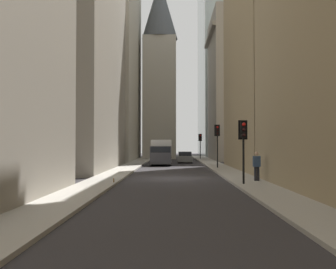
{
  "coord_description": "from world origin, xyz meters",
  "views": [
    {
      "loc": [
        -25.64,
        0.06,
        2.4
      ],
      "look_at": [
        8.03,
        0.54,
        3.24
      ],
      "focal_mm": 39.61,
      "sensor_mm": 36.0,
      "label": 1
    }
  ],
  "objects_px": {
    "traffic_light_foreground": "(243,137)",
    "pedestrian": "(257,165)",
    "traffic_light_midblock": "(217,136)",
    "discarded_bottle": "(114,180)",
    "hatchback_grey": "(185,158)",
    "traffic_light_far_junction": "(200,140)",
    "delivery_truck": "(161,152)"
  },
  "relations": [
    {
      "from": "traffic_light_midblock",
      "to": "discarded_bottle",
      "type": "bearing_deg",
      "value": 150.34
    },
    {
      "from": "pedestrian",
      "to": "delivery_truck",
      "type": "bearing_deg",
      "value": 18.38
    },
    {
      "from": "traffic_light_far_junction",
      "to": "discarded_bottle",
      "type": "bearing_deg",
      "value": 167.59
    },
    {
      "from": "traffic_light_foreground",
      "to": "pedestrian",
      "type": "distance_m",
      "value": 2.63
    },
    {
      "from": "traffic_light_foreground",
      "to": "traffic_light_midblock",
      "type": "distance_m",
      "value": 14.26
    },
    {
      "from": "pedestrian",
      "to": "traffic_light_midblock",
      "type": "bearing_deg",
      "value": 4.05
    },
    {
      "from": "discarded_bottle",
      "to": "hatchback_grey",
      "type": "bearing_deg",
      "value": -11.21
    },
    {
      "from": "traffic_light_foreground",
      "to": "discarded_bottle",
      "type": "bearing_deg",
      "value": 84.41
    },
    {
      "from": "hatchback_grey",
      "to": "traffic_light_midblock",
      "type": "height_order",
      "value": "traffic_light_midblock"
    },
    {
      "from": "traffic_light_far_junction",
      "to": "pedestrian",
      "type": "distance_m",
      "value": 33.62
    },
    {
      "from": "delivery_truck",
      "to": "traffic_light_far_junction",
      "type": "distance_m",
      "value": 15.29
    },
    {
      "from": "traffic_light_far_junction",
      "to": "pedestrian",
      "type": "relative_size",
      "value": 2.13
    },
    {
      "from": "delivery_truck",
      "to": "pedestrian",
      "type": "distance_m",
      "value": 20.39
    },
    {
      "from": "discarded_bottle",
      "to": "delivery_truck",
      "type": "bearing_deg",
      "value": -6.07
    },
    {
      "from": "hatchback_grey",
      "to": "traffic_light_far_junction",
      "type": "xyz_separation_m",
      "value": [
        9.5,
        -2.64,
        2.25
      ]
    },
    {
      "from": "traffic_light_far_junction",
      "to": "pedestrian",
      "type": "xyz_separation_m",
      "value": [
        -33.56,
        -0.99,
        -1.8
      ]
    },
    {
      "from": "delivery_truck",
      "to": "discarded_bottle",
      "type": "xyz_separation_m",
      "value": [
        -20.3,
        2.16,
        -1.21
      ]
    },
    {
      "from": "traffic_light_foreground",
      "to": "traffic_light_midblock",
      "type": "xyz_separation_m",
      "value": [
        14.25,
        -0.23,
        0.37
      ]
    },
    {
      "from": "delivery_truck",
      "to": "discarded_bottle",
      "type": "relative_size",
      "value": 23.93
    },
    {
      "from": "traffic_light_midblock",
      "to": "hatchback_grey",
      "type": "bearing_deg",
      "value": 13.4
    },
    {
      "from": "delivery_truck",
      "to": "hatchback_grey",
      "type": "bearing_deg",
      "value": -30.71
    },
    {
      "from": "delivery_truck",
      "to": "pedestrian",
      "type": "height_order",
      "value": "delivery_truck"
    },
    {
      "from": "traffic_light_foreground",
      "to": "traffic_light_far_junction",
      "type": "bearing_deg",
      "value": -0.21
    },
    {
      "from": "traffic_light_midblock",
      "to": "pedestrian",
      "type": "distance_m",
      "value": 12.76
    },
    {
      "from": "hatchback_grey",
      "to": "traffic_light_midblock",
      "type": "relative_size",
      "value": 1.05
    },
    {
      "from": "hatchback_grey",
      "to": "traffic_light_foreground",
      "type": "distance_m",
      "value": 25.96
    },
    {
      "from": "hatchback_grey",
      "to": "traffic_light_foreground",
      "type": "height_order",
      "value": "traffic_light_foreground"
    },
    {
      "from": "discarded_bottle",
      "to": "pedestrian",
      "type": "bearing_deg",
      "value": -83.63
    },
    {
      "from": "delivery_truck",
      "to": "traffic_light_foreground",
      "type": "distance_m",
      "value": 21.73
    },
    {
      "from": "traffic_light_midblock",
      "to": "pedestrian",
      "type": "xyz_separation_m",
      "value": [
        -12.56,
        -0.89,
        -2.04
      ]
    },
    {
      "from": "traffic_light_foreground",
      "to": "pedestrian",
      "type": "xyz_separation_m",
      "value": [
        1.69,
        -1.12,
        -1.67
      ]
    },
    {
      "from": "hatchback_grey",
      "to": "discarded_bottle",
      "type": "bearing_deg",
      "value": 168.79
    }
  ]
}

